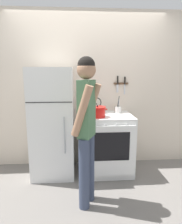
{
  "coord_description": "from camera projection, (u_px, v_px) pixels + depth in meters",
  "views": [
    {
      "loc": [
        -0.16,
        -3.31,
        1.58
      ],
      "look_at": [
        0.03,
        -0.48,
        1.01
      ],
      "focal_mm": 32.0,
      "sensor_mm": 36.0,
      "label": 1
    }
  ],
  "objects": [
    {
      "name": "person",
      "position": [
        87.0,
        125.0,
        2.25
      ],
      "size": [
        0.38,
        0.42,
        1.74
      ],
      "rotation": [
        0.0,
        0.0,
        1.15
      ],
      "color": "#38425B",
      "rests_on": "ground_plane"
    },
    {
      "name": "wall_back",
      "position": [
        87.0,
        90.0,
        3.34
      ],
      "size": [
        10.0,
        0.06,
        2.55
      ],
      "color": "beige",
      "rests_on": "ground_plane"
    },
    {
      "name": "tea_kettle",
      "position": [
        97.0,
        109.0,
        3.18
      ],
      "size": [
        0.26,
        0.2,
        0.26
      ],
      "color": "silver",
      "rests_on": "stove_range"
    },
    {
      "name": "stove_range",
      "position": [
        107.0,
        143.0,
        3.14
      ],
      "size": [
        0.76,
        0.69,
        0.93
      ],
      "color": "white",
      "rests_on": "ground_plane"
    },
    {
      "name": "refrigerator",
      "position": [
        53.0,
        123.0,
        3.04
      ],
      "size": [
        0.63,
        0.68,
        1.64
      ],
      "color": "white",
      "rests_on": "ground_plane"
    },
    {
      "name": "ground_plane",
      "position": [
        87.0,
        162.0,
        3.56
      ],
      "size": [
        14.0,
        14.0,
        0.0
      ],
      "primitive_type": "plane",
      "color": "slate"
    },
    {
      "name": "utensil_jar",
      "position": [
        118.0,
        109.0,
        3.22
      ],
      "size": [
        0.1,
        0.1,
        0.28
      ],
      "color": "silver",
      "rests_on": "stove_range"
    },
    {
      "name": "dutch_oven_pot",
      "position": [
        97.0,
        112.0,
        2.93
      ],
      "size": [
        0.29,
        0.25,
        0.18
      ],
      "color": "red",
      "rests_on": "stove_range"
    },
    {
      "name": "wall_knife_strip",
      "position": [
        121.0,
        83.0,
        3.31
      ],
      "size": [
        0.24,
        0.03,
        0.3
      ],
      "color": "brown"
    }
  ]
}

